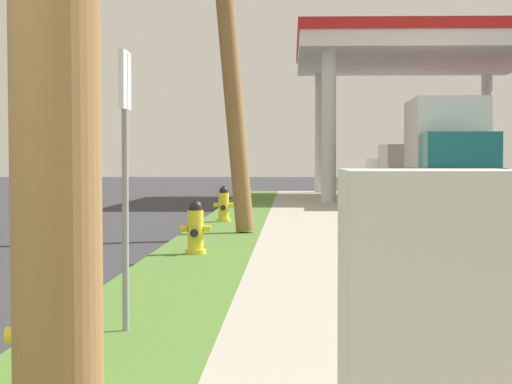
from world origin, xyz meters
TOP-DOWN VIEW (x-y plane):
  - fire_hydrant_nearest at (0.60, 3.34)m, footprint 0.42×0.38m
  - fire_hydrant_second at (0.62, 11.92)m, footprint 0.42×0.38m
  - fire_hydrant_third at (0.53, 19.25)m, footprint 0.42×0.37m
  - street_sign_post at (0.68, 5.58)m, footprint 0.05×0.36m
  - car_red_by_near_pump at (7.61, 33.72)m, footprint 1.96×4.51m
  - truck_white_at_forecourt at (6.17, 37.06)m, footprint 2.56×5.56m
  - truck_teal_on_apron at (6.28, 26.48)m, footprint 2.24×6.44m

SIDE VIEW (x-z plane):
  - fire_hydrant_nearest at x=0.60m, z-range 0.07..0.82m
  - fire_hydrant_second at x=0.62m, z-range 0.07..0.82m
  - fire_hydrant_third at x=0.53m, z-range 0.07..0.82m
  - car_red_by_near_pump at x=7.61m, z-range -0.07..1.51m
  - truck_white_at_forecourt at x=6.17m, z-range -0.07..1.90m
  - truck_teal_on_apron at x=6.28m, z-range -0.07..3.04m
  - street_sign_post at x=0.68m, z-range 0.57..2.69m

